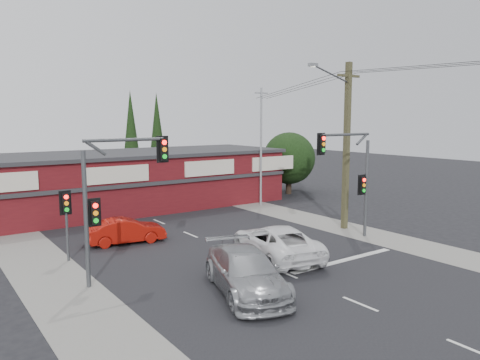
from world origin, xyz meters
TOP-DOWN VIEW (x-y plane):
  - ground at (0.00, 0.00)m, footprint 120.00×120.00m
  - road_strip at (0.00, 5.00)m, footprint 14.00×70.00m
  - verge_left at (-8.50, 5.00)m, footprint 3.00×70.00m
  - verge_right at (8.50, 5.00)m, footprint 3.00×70.00m
  - stop_line at (3.50, -1.50)m, footprint 6.50×0.35m
  - white_suv at (1.11, 0.66)m, footprint 3.95×6.28m
  - silver_suv at (-2.72, -2.12)m, footprint 3.97×6.10m
  - red_sedan at (-3.73, 7.50)m, footprint 4.31×2.08m
  - lane_dashes at (0.00, 9.15)m, footprint 0.12×55.91m
  - shop_building at (-0.99, 16.99)m, footprint 27.30×8.40m
  - tree_cluster at (14.69, 15.44)m, footprint 5.90×5.10m
  - conifer_near at (3.50, 24.00)m, footprint 1.80×1.80m
  - conifer_far at (7.00, 26.00)m, footprint 1.80×1.80m
  - traffic_mast_left at (-6.43, 2.00)m, footprint 3.77×0.27m
  - traffic_mast_right at (6.86, 1.00)m, footprint 3.96×0.27m
  - pedestal_signal at (-7.20, 6.01)m, footprint 0.55×0.27m
  - utility_pole at (8.36, 2.99)m, footprint 4.38×0.59m
  - steel_pole at (9.00, 12.00)m, footprint 1.20×0.16m
  - power_lines at (8.47, -2.47)m, footprint 2.01×29.00m

SIDE VIEW (x-z plane):
  - ground at x=0.00m, z-range 0.00..0.00m
  - road_strip at x=0.00m, z-range 0.00..0.01m
  - verge_left at x=-8.50m, z-range 0.00..0.02m
  - verge_right at x=8.50m, z-range 0.00..0.02m
  - lane_dashes at x=0.00m, z-range 0.01..0.02m
  - stop_line at x=3.50m, z-range 0.01..0.02m
  - red_sedan at x=-3.73m, z-range 0.00..1.36m
  - white_suv at x=1.11m, z-range 0.00..1.62m
  - silver_suv at x=-2.72m, z-range 0.00..1.64m
  - shop_building at x=-0.99m, z-range 0.02..4.25m
  - pedestal_signal at x=-7.20m, z-range 0.72..4.09m
  - tree_cluster at x=14.69m, z-range 0.15..5.65m
  - traffic_mast_left at x=-6.43m, z-range 0.94..6.92m
  - traffic_mast_right at x=6.86m, z-range 0.96..6.93m
  - steel_pole at x=9.00m, z-range 0.20..9.20m
  - utility_pole at x=8.36m, z-range 0.40..10.40m
  - conifer_near at x=3.50m, z-range 0.85..10.10m
  - conifer_far at x=7.00m, z-range 0.85..10.10m
  - power_lines at x=8.47m, z-range 8.43..9.65m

